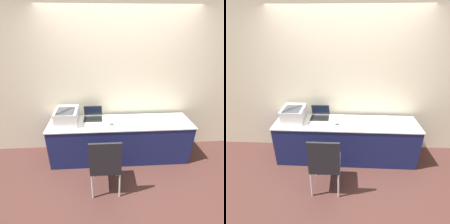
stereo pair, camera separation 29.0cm
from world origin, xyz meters
TOP-DOWN VIEW (x-y plane):
  - ground_plane at (0.00, 0.00)m, footprint 14.00×14.00m
  - wall_back at (0.00, 0.67)m, footprint 8.00×0.05m
  - table at (0.00, 0.28)m, footprint 2.42×0.58m
  - printer at (-0.89, 0.32)m, footprint 0.36×0.43m
  - laptop_left at (-0.47, 0.44)m, footprint 0.32×0.27m
  - external_keyboard at (-0.44, 0.21)m, footprint 0.39×0.13m
  - coffee_cup at (-0.20, 0.30)m, footprint 0.09×0.09m
  - mouse at (-0.15, 0.19)m, footprint 0.07×0.05m
  - chair at (-0.28, -0.47)m, footprint 0.41×0.43m

SIDE VIEW (x-z plane):
  - ground_plane at x=0.00m, z-range 0.00..0.00m
  - table at x=0.00m, z-range 0.00..0.73m
  - chair at x=-0.28m, z-range 0.07..1.00m
  - external_keyboard at x=-0.44m, z-range 0.73..0.75m
  - mouse at x=-0.15m, z-range 0.73..0.77m
  - laptop_left at x=-0.47m, z-range 0.68..0.89m
  - coffee_cup at x=-0.20m, z-range 0.73..0.84m
  - printer at x=-0.89m, z-range 0.74..0.98m
  - wall_back at x=0.00m, z-range 0.00..2.60m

